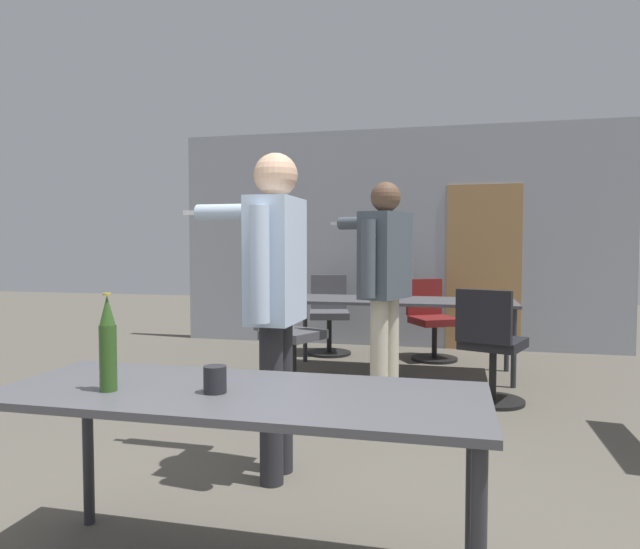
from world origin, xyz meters
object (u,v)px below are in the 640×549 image
Objects in this scene: office_chair_near_pushed at (329,317)px; drink_cup at (215,379)px; office_chair_side_rolled at (431,322)px; beer_bottle at (108,345)px; person_near_casual at (383,272)px; person_far_watching at (274,282)px; office_chair_mid_tucked at (490,350)px; office_chair_far_left at (287,338)px.

drink_cup is (0.59, -4.72, 0.37)m from office_chair_near_pushed.
drink_cup is at bearing 52.62° from office_chair_side_rolled.
beer_bottle is at bearing 78.47° from office_chair_near_pushed.
office_chair_near_pushed is at bearing 97.15° from drink_cup.
person_near_casual is 17.96× the size of drink_cup.
person_near_casual is at bearing 99.56° from office_chair_near_pushed.
office_chair_near_pushed is (-0.48, 3.67, -0.66)m from person_far_watching.
beer_bottle is at bearing -97.37° from office_chair_mid_tucked.
person_far_watching is 1.93× the size of office_chair_near_pushed.
person_near_casual reaches higher than office_chair_near_pushed.
office_chair_side_rolled is at bearing -10.59° from person_far_watching.
office_chair_side_rolled is at bearing 127.48° from office_chair_mid_tucked.
drink_cup is at bearing 9.22° from beer_bottle.
beer_bottle is (0.22, -3.12, 0.48)m from office_chair_far_left.
person_near_casual is 1.93× the size of office_chair_near_pushed.
person_far_watching is 2.29m from office_chair_mid_tucked.
beer_bottle is (-0.29, -1.12, -0.17)m from person_far_watching.
office_chair_mid_tucked is at bearing 67.77° from drink_cup.
person_far_watching reaches higher than beer_bottle.
office_chair_far_left is at bearing 85.30° from person_near_casual.
office_chair_side_rolled is at bearing 166.66° from office_chair_far_left.
person_near_casual is 2.37m from office_chair_near_pushed.
office_chair_far_left is 1.67m from office_chair_near_pushed.
office_chair_mid_tucked is at bearing -34.47° from person_far_watching.
office_chair_mid_tucked is 3.09m from drink_cup.
beer_bottle is (0.19, -4.78, 0.49)m from office_chair_near_pushed.
person_far_watching is at bearing -104.47° from office_chair_mid_tucked.
drink_cup is (0.63, -3.05, 0.36)m from office_chair_far_left.
office_chair_mid_tucked is at bearing 107.97° from office_chair_far_left.
office_chair_near_pushed is 2.53× the size of beer_bottle.
office_chair_near_pushed is at bearing -33.11° from office_chair_side_rolled.
person_far_watching is 1.91× the size of office_chair_far_left.
person_far_watching reaches higher than office_chair_side_rolled.
office_chair_mid_tucked is at bearing 76.82° from office_chair_side_rolled.
beer_bottle reaches higher than drink_cup.
drink_cup is (0.40, 0.07, -0.12)m from beer_bottle.
person_far_watching is 1.00× the size of person_near_casual.
beer_bottle reaches higher than office_chair_near_pushed.
person_near_casual is at bearing 75.14° from beer_bottle.
person_far_watching is at bearing 75.28° from beer_bottle.
office_chair_far_left is at bearing 22.24° from office_chair_side_rolled.
drink_cup is at bearing 83.35° from office_chair_near_pushed.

